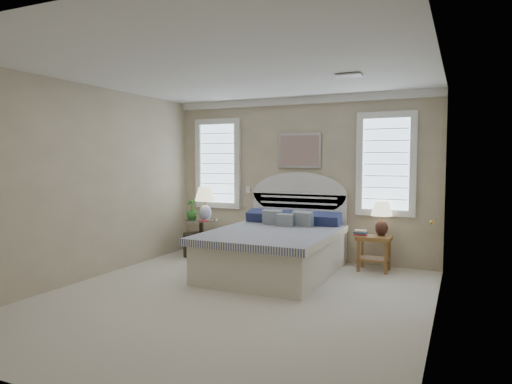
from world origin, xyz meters
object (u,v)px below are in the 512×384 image
(side_table_left, at_px, (201,233))
(lamp_left, at_px, (205,200))
(bed, at_px, (276,247))
(nightstand_right, at_px, (374,245))
(floor_pot, at_px, (196,245))
(lamp_right, at_px, (382,215))

(side_table_left, height_order, lamp_left, lamp_left)
(bed, xyz_separation_m, lamp_left, (-1.55, 0.56, 0.60))
(bed, height_order, side_table_left, bed)
(side_table_left, bearing_deg, bed, -19.74)
(side_table_left, distance_m, nightstand_right, 2.95)
(bed, relative_size, nightstand_right, 4.29)
(nightstand_right, height_order, floor_pot, nightstand_right)
(lamp_right, bearing_deg, nightstand_right, -138.14)
(lamp_left, xyz_separation_m, lamp_right, (2.94, 0.22, -0.13))
(bed, bearing_deg, nightstand_right, 28.03)
(side_table_left, relative_size, lamp_right, 1.21)
(floor_pot, relative_size, lamp_right, 0.84)
(bed, distance_m, nightstand_right, 1.47)
(lamp_left, relative_size, lamp_right, 1.11)
(lamp_left, bearing_deg, floor_pot, -152.52)
(nightstand_right, height_order, lamp_right, lamp_right)
(floor_pot, bearing_deg, bed, -15.85)
(bed, height_order, lamp_right, bed)
(floor_pot, distance_m, lamp_right, 3.16)
(side_table_left, bearing_deg, nightstand_right, 1.94)
(bed, relative_size, side_table_left, 3.61)
(floor_pot, xyz_separation_m, lamp_left, (0.14, 0.08, 0.78))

